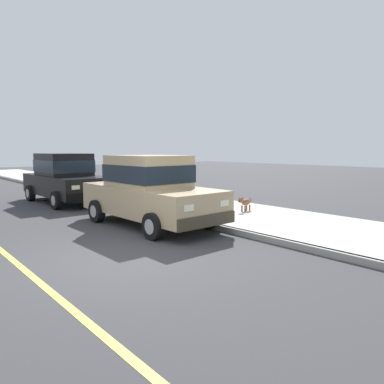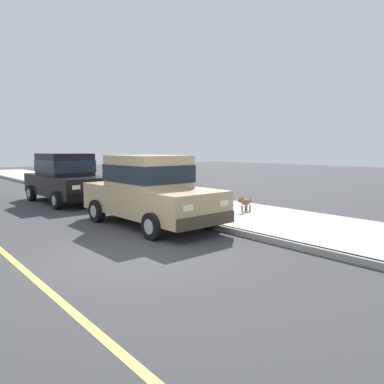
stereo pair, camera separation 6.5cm
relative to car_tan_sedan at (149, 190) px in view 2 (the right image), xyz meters
name	(u,v)px [view 2 (the right image)]	position (x,y,z in m)	size (l,w,h in m)	color
ground_plane	(119,259)	(-2.19, -2.26, -0.98)	(80.00, 80.00, 0.00)	#38383A
curb	(235,231)	(1.01, -2.26, -0.91)	(0.16, 64.00, 0.14)	gray
sidewalk	(279,222)	(2.81, -2.26, -0.91)	(3.60, 64.00, 0.14)	#B7B5AD
lane_centre_line	(32,277)	(-3.79, -2.26, -0.98)	(0.12, 57.60, 0.01)	#E0D64C
car_tan_sedan	(149,190)	(0.00, 0.00, 0.00)	(2.09, 4.63, 1.92)	tan
car_black_sedan	(66,177)	(-0.12, 5.74, 0.00)	(2.08, 4.62, 1.92)	black
dog_brown	(245,202)	(3.12, -0.70, -0.55)	(0.75, 0.27, 0.49)	brown
fire_hydrant	(154,197)	(1.46, 1.92, -0.51)	(0.34, 0.24, 0.72)	gold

